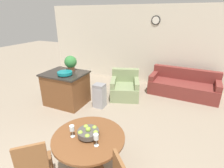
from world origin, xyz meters
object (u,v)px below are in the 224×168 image
(dining_chair_near_left, at_px, (34,165))
(wine_glass_right, at_px, (96,137))
(couch, at_px, (183,86))
(trash_bin, at_px, (99,96))
(wine_glass_left, at_px, (72,129))
(dining_table, at_px, (89,145))
(teal_bowl, at_px, (65,73))
(fruit_bowl, at_px, (88,132))
(potted_plant, at_px, (71,63))
(armchair, at_px, (125,88))
(kitchen_island, at_px, (66,88))

(dining_chair_near_left, bearing_deg, wine_glass_right, -10.12)
(wine_glass_right, height_order, couch, wine_glass_right)
(wine_glass_right, height_order, trash_bin, wine_glass_right)
(wine_glass_right, relative_size, trash_bin, 0.28)
(wine_glass_left, height_order, trash_bin, wine_glass_left)
(dining_table, relative_size, teal_bowl, 2.81)
(fruit_bowl, bearing_deg, trash_bin, 114.14)
(fruit_bowl, relative_size, potted_plant, 0.75)
(dining_chair_near_left, bearing_deg, wine_glass_left, 15.62)
(teal_bowl, relative_size, armchair, 0.34)
(wine_glass_left, relative_size, potted_plant, 0.45)
(fruit_bowl, distance_m, kitchen_island, 2.60)
(fruit_bowl, relative_size, couch, 0.15)
(wine_glass_left, bearing_deg, potted_plant, 126.49)
(dining_table, distance_m, teal_bowl, 2.40)
(kitchen_island, distance_m, armchair, 1.75)
(dining_chair_near_left, bearing_deg, dining_table, 5.70)
(fruit_bowl, height_order, teal_bowl, teal_bowl)
(potted_plant, bearing_deg, trash_bin, -3.66)
(trash_bin, bearing_deg, armchair, 65.86)
(couch, xyz_separation_m, armchair, (-1.63, -0.88, 0.00))
(wine_glass_left, distance_m, potted_plant, 2.70)
(armchair, bearing_deg, fruit_bowl, -99.18)
(dining_chair_near_left, xyz_separation_m, wine_glass_left, (0.29, 0.49, 0.35))
(fruit_bowl, bearing_deg, potted_plant, 131.26)
(dining_chair_near_left, distance_m, fruit_bowl, 0.82)
(fruit_bowl, xyz_separation_m, couch, (1.13, 3.78, -0.52))
(trash_bin, bearing_deg, fruit_bowl, -65.86)
(kitchen_island, xyz_separation_m, couch, (2.97, 1.98, -0.18))
(dining_table, xyz_separation_m, trash_bin, (-0.90, 2.01, -0.24))
(wine_glass_right, distance_m, potted_plant, 2.98)
(armchair, bearing_deg, couch, 9.50)
(teal_bowl, xyz_separation_m, couch, (2.83, 2.13, -0.70))
(kitchen_island, xyz_separation_m, armchair, (1.35, 1.10, -0.18))
(wine_glass_left, height_order, armchair, wine_glass_left)
(dining_table, xyz_separation_m, couch, (1.13, 3.78, -0.29))
(wine_glass_left, distance_m, trash_bin, 2.27)
(potted_plant, bearing_deg, wine_glass_left, -53.51)
(trash_bin, bearing_deg, teal_bowl, -156.00)
(wine_glass_right, bearing_deg, couch, 76.52)
(fruit_bowl, xyz_separation_m, teal_bowl, (-1.70, 1.65, 0.17))
(dining_chair_near_left, bearing_deg, teal_bowl, 74.59)
(wine_glass_right, xyz_separation_m, armchair, (-0.69, 3.03, -0.59))
(kitchen_island, xyz_separation_m, teal_bowl, (0.14, -0.16, 0.51))
(wine_glass_right, distance_m, kitchen_island, 2.84)
(wine_glass_right, distance_m, trash_bin, 2.45)
(dining_table, distance_m, wine_glass_right, 0.38)
(dining_chair_near_left, distance_m, teal_bowl, 2.57)
(potted_plant, relative_size, armchair, 0.37)
(wine_glass_left, relative_size, couch, 0.09)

